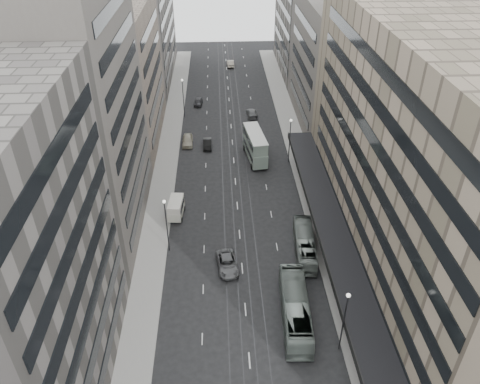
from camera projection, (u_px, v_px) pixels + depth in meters
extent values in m
plane|color=black|center=(246.00, 316.00, 53.99)|extent=(220.00, 220.00, 0.00)
cube|color=gray|center=(299.00, 154.00, 85.55)|extent=(4.00, 125.00, 0.15)
cube|color=gray|center=(167.00, 158.00, 84.55)|extent=(4.00, 125.00, 0.15)
cube|color=gray|center=(431.00, 164.00, 53.17)|extent=(15.00, 60.00, 30.00)
cube|color=black|center=(337.00, 241.00, 58.90)|extent=(4.40, 60.00, 0.50)
cube|color=#524C47|center=(340.00, 64.00, 91.33)|extent=(15.00, 28.00, 24.00)
cube|color=slate|center=(313.00, 16.00, 115.10)|extent=(15.00, 32.00, 28.00)
cube|color=#524C47|center=(69.00, 115.00, 59.39)|extent=(15.00, 26.00, 34.00)
cube|color=#77695C|center=(112.00, 76.00, 84.29)|extent=(15.00, 28.00, 25.00)
cube|color=slate|center=(136.00, 21.00, 110.83)|extent=(15.00, 38.00, 28.00)
cylinder|color=#262628|center=(343.00, 324.00, 48.02)|extent=(0.16, 0.16, 8.00)
sphere|color=silver|center=(348.00, 295.00, 45.73)|extent=(0.44, 0.44, 0.44)
cylinder|color=#262628|center=(290.00, 142.00, 81.20)|extent=(0.16, 0.16, 8.00)
sphere|color=silver|center=(291.00, 120.00, 78.91)|extent=(0.44, 0.44, 0.44)
cylinder|color=#262628|center=(167.00, 227.00, 61.31)|extent=(0.16, 0.16, 8.00)
sphere|color=silver|center=(164.00, 202.00, 59.03)|extent=(0.44, 0.44, 0.44)
cylinder|color=#262628|center=(183.00, 99.00, 96.98)|extent=(0.16, 0.16, 8.00)
sphere|color=silver|center=(182.00, 80.00, 94.70)|extent=(0.44, 0.44, 0.44)
imported|color=gray|center=(295.00, 308.00, 52.71)|extent=(3.52, 12.37, 3.41)
imported|color=gray|center=(305.00, 244.00, 62.37)|extent=(3.27, 10.50, 2.88)
cube|color=gray|center=(255.00, 150.00, 83.34)|extent=(3.83, 9.68, 2.41)
cube|color=gray|center=(255.00, 139.00, 82.09)|extent=(3.72, 9.30, 2.09)
cube|color=silver|center=(255.00, 134.00, 81.47)|extent=(3.83, 9.68, 0.13)
cylinder|color=black|center=(252.00, 166.00, 81.05)|extent=(0.43, 1.08, 1.05)
cylinder|color=black|center=(266.00, 165.00, 81.44)|extent=(0.43, 1.08, 1.05)
cylinder|color=black|center=(244.00, 148.00, 86.59)|extent=(0.43, 1.08, 1.05)
cylinder|color=black|center=(258.00, 147.00, 86.98)|extent=(0.43, 1.08, 1.05)
cube|color=beige|center=(176.00, 210.00, 69.51)|extent=(2.33, 4.49, 1.33)
cube|color=silver|center=(176.00, 204.00, 68.85)|extent=(2.29, 4.40, 1.05)
cylinder|color=black|center=(169.00, 219.00, 68.73)|extent=(0.26, 0.71, 0.69)
cylinder|color=black|center=(182.00, 220.00, 68.67)|extent=(0.26, 0.71, 0.69)
cylinder|color=black|center=(172.00, 208.00, 71.11)|extent=(0.26, 0.71, 0.69)
cylinder|color=black|center=(184.00, 208.00, 71.04)|extent=(0.26, 0.71, 0.69)
imported|color=#5D5D5F|center=(227.00, 264.00, 60.27)|extent=(3.11, 5.62, 1.49)
imported|color=#A8A08B|center=(188.00, 140.00, 88.48)|extent=(1.99, 4.89, 1.66)
imported|color=black|center=(207.00, 144.00, 87.58)|extent=(1.58, 4.37, 1.43)
imported|color=silver|center=(251.00, 129.00, 92.56)|extent=(3.02, 6.18, 1.69)
imported|color=#525254|center=(252.00, 113.00, 99.02)|extent=(2.24, 5.12, 1.46)
imported|color=#2A2A2C|center=(198.00, 102.00, 104.08)|extent=(1.99, 4.30, 1.43)
imported|color=#BFB39E|center=(230.00, 63.00, 125.63)|extent=(1.81, 4.91, 1.61)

